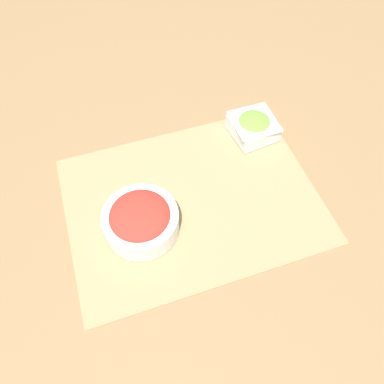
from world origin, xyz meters
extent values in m
plane|color=olive|center=(0.00, 0.00, 0.00)|extent=(3.00, 3.00, 0.00)
cube|color=#937F56|center=(0.00, 0.00, 0.00)|extent=(0.59, 0.45, 0.00)
cylinder|color=white|center=(0.13, 0.04, 0.03)|extent=(0.17, 0.17, 0.06)
torus|color=white|center=(0.13, 0.04, 0.06)|extent=(0.17, 0.17, 0.01)
ellipsoid|color=red|center=(0.13, 0.04, 0.06)|extent=(0.13, 0.13, 0.04)
cube|color=white|center=(-0.22, -0.15, 0.03)|extent=(0.12, 0.12, 0.04)
cube|color=white|center=(-0.22, -0.15, 0.05)|extent=(0.11, 0.11, 0.00)
ellipsoid|color=#6BAD38|center=(-0.22, -0.15, 0.05)|extent=(0.09, 0.09, 0.03)
camera|label=1|loc=(0.16, 0.46, 0.76)|focal=35.00mm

